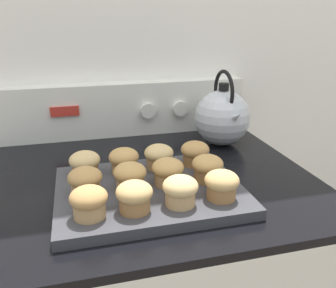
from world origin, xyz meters
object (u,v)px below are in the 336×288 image
(muffin_r1_c0, at_px, (85,181))
(muffin_r2_c0, at_px, (85,163))
(muffin_r0_c0, at_px, (89,201))
(muffin_r0_c1, at_px, (134,196))
(muffin_pan, at_px, (149,191))
(muffin_r0_c3, at_px, (222,184))
(muffin_r1_c2, at_px, (168,171))
(muffin_r1_c1, at_px, (130,176))
(muffin_r1_c3, at_px, (207,168))
(muffin_r2_c1, at_px, (124,160))
(tea_kettle, at_px, (222,117))
(muffin_r2_c3, at_px, (195,153))
(muffin_r0_c2, at_px, (180,190))
(muffin_r2_c2, at_px, (159,156))

(muffin_r1_c0, xyz_separation_m, muffin_r2_c0, (0.00, 0.09, 0.00))
(muffin_r0_c0, relative_size, muffin_r0_c1, 1.00)
(muffin_pan, bearing_deg, muffin_r0_c3, -33.40)
(muffin_r1_c2, bearing_deg, muffin_r0_c1, -134.08)
(muffin_r1_c1, bearing_deg, muffin_r0_c1, -93.57)
(muffin_pan, height_order, muffin_r1_c3, muffin_r1_c3)
(muffin_r0_c1, xyz_separation_m, muffin_r2_c1, (0.00, 0.17, 0.00))
(muffin_r1_c3, xyz_separation_m, muffin_r2_c1, (-0.17, 0.09, 0.00))
(muffin_r1_c2, height_order, muffin_r1_c3, same)
(muffin_r2_c0, xyz_separation_m, tea_kettle, (0.40, 0.17, 0.03))
(muffin_pan, distance_m, tea_kettle, 0.38)
(muffin_r0_c0, relative_size, muffin_r2_c3, 1.00)
(muffin_r1_c1, bearing_deg, muffin_r0_c3, -26.22)
(muffin_r2_c3, bearing_deg, muffin_r1_c1, -152.69)
(muffin_r0_c0, bearing_deg, muffin_r0_c2, 0.13)
(muffin_r1_c1, bearing_deg, muffin_r2_c0, 134.61)
(muffin_r1_c2, distance_m, muffin_r2_c3, 0.12)
(muffin_r0_c3, distance_m, muffin_r1_c1, 0.19)
(muffin_r1_c0, bearing_deg, muffin_r1_c3, 0.00)
(muffin_pan, relative_size, muffin_r1_c2, 5.65)
(muffin_pan, bearing_deg, muffin_r2_c0, 145.67)
(muffin_pan, bearing_deg, muffin_r0_c2, -64.13)
(muffin_r2_c1, bearing_deg, muffin_r1_c1, -89.57)
(muffin_r1_c0, height_order, muffin_r1_c2, same)
(muffin_r0_c3, distance_m, muffin_r2_c0, 0.31)
(muffin_r2_c0, relative_size, tea_kettle, 0.31)
(muffin_r2_c2, bearing_deg, muffin_r1_c1, -132.50)
(muffin_r2_c3, relative_size, tea_kettle, 0.31)
(muffin_pan, relative_size, muffin_r0_c3, 5.65)
(muffin_r0_c3, xyz_separation_m, muffin_r2_c2, (-0.09, 0.17, 0.00))
(muffin_r1_c2, bearing_deg, tea_kettle, 48.14)
(tea_kettle, bearing_deg, muffin_r0_c3, -112.72)
(muffin_r2_c1, bearing_deg, muffin_r0_c1, -91.58)
(muffin_r0_c3, height_order, muffin_r1_c2, same)
(muffin_r1_c1, height_order, muffin_r2_c2, same)
(muffin_r1_c1, relative_size, muffin_r2_c1, 1.00)
(muffin_r0_c3, bearing_deg, muffin_r2_c2, 116.55)
(muffin_r2_c1, relative_size, tea_kettle, 0.31)
(muffin_pan, distance_m, muffin_r0_c3, 0.16)
(muffin_r2_c1, bearing_deg, muffin_r1_c3, -27.11)
(muffin_r0_c0, bearing_deg, muffin_r1_c1, 44.67)
(muffin_r1_c3, relative_size, tea_kettle, 0.31)
(muffin_r0_c3, distance_m, muffin_r1_c3, 0.08)
(muffin_r2_c2, height_order, tea_kettle, tea_kettle)
(muffin_r0_c0, xyz_separation_m, muffin_r2_c3, (0.26, 0.17, 0.00))
(muffin_r1_c3, bearing_deg, muffin_r1_c0, -180.00)
(muffin_r0_c1, height_order, muffin_r2_c2, same)
(muffin_r2_c0, bearing_deg, muffin_r2_c2, 0.19)
(muffin_r2_c3, bearing_deg, muffin_r1_c2, -136.29)
(muffin_r2_c1, relative_size, muffin_r2_c2, 1.00)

